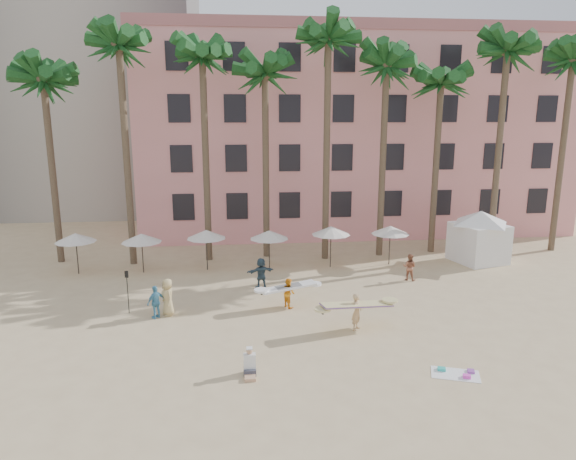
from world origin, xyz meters
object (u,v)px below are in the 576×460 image
(pink_hotel, at_px, (349,135))
(carrier_white, at_px, (288,291))
(cabana, at_px, (479,232))
(carrier_yellow, at_px, (357,309))

(pink_hotel, xyz_separation_m, carrier_white, (-7.47, -20.45, -7.15))
(cabana, xyz_separation_m, carrier_white, (-13.65, -7.09, -1.22))
(cabana, relative_size, carrier_yellow, 1.56)
(pink_hotel, height_order, cabana, pink_hotel)
(carrier_white, bearing_deg, pink_hotel, 69.94)
(pink_hotel, bearing_deg, carrier_white, -110.06)
(cabana, bearing_deg, carrier_white, -152.53)
(pink_hotel, xyz_separation_m, carrier_yellow, (-4.61, -23.61, -7.01))
(pink_hotel, relative_size, carrier_white, 11.63)
(cabana, height_order, carrier_white, cabana)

